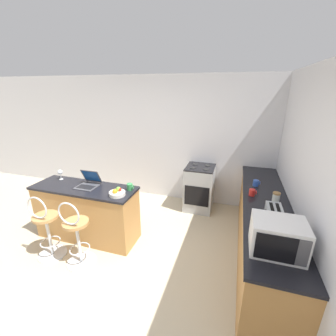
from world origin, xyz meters
TOP-DOWN VIEW (x-y plane):
  - ground_plane at (0.00, 0.00)m, footprint 20.00×20.00m
  - wall_back at (0.00, 2.42)m, footprint 12.00×0.06m
  - wall_right at (2.30, 0.00)m, footprint 0.06×12.00m
  - breakfast_bar at (-0.68, 0.60)m, footprint 1.65×0.57m
  - counter_right at (1.98, 0.95)m, footprint 0.61×2.92m
  - bar_stool_near at (-0.93, 0.03)m, footprint 0.40×0.40m
  - bar_stool_far at (-0.43, 0.03)m, footprint 0.40×0.40m
  - laptop at (-0.63, 0.67)m, footprint 0.31×0.33m
  - microwave at (1.96, -0.09)m, footprint 0.47×0.37m
  - toaster at (1.99, 0.43)m, footprint 0.18×0.29m
  - stove_range at (0.89, 2.08)m, footprint 0.55×0.59m
  - fruit_bowl at (-0.03, 0.51)m, footprint 0.23×0.23m
  - storage_jar at (2.07, 0.90)m, footprint 0.10×0.10m
  - mug_green at (0.06, 0.72)m, footprint 0.10×0.09m
  - mug_blue at (1.86, 1.44)m, footprint 0.10×0.09m
  - mug_red at (1.79, 1.07)m, footprint 0.10×0.08m
  - wine_glass_short at (-1.23, 0.75)m, footprint 0.08×0.08m

SIDE VIEW (x-z plane):
  - ground_plane at x=0.00m, z-range 0.00..0.00m
  - stove_range at x=0.89m, z-range 0.00..0.90m
  - counter_right at x=1.98m, z-range 0.00..0.90m
  - breakfast_bar at x=-0.68m, z-range 0.00..0.90m
  - bar_stool_near at x=-0.93m, z-range -0.03..0.96m
  - bar_stool_far at x=-0.43m, z-range -0.03..0.96m
  - fruit_bowl at x=-0.03m, z-range 0.88..0.99m
  - mug_red at x=1.79m, z-range 0.89..0.99m
  - mug_blue at x=1.86m, z-range 0.89..0.99m
  - mug_green at x=0.06m, z-range 0.89..0.99m
  - laptop at x=-0.63m, z-range 0.83..1.07m
  - storage_jar at x=2.07m, z-range 0.90..1.06m
  - toaster at x=1.99m, z-range 0.89..1.09m
  - wine_glass_short at x=-1.23m, z-range 0.93..1.10m
  - microwave at x=1.96m, z-range 0.89..1.21m
  - wall_back at x=0.00m, z-range 0.00..2.60m
  - wall_right at x=2.30m, z-range 0.00..2.60m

